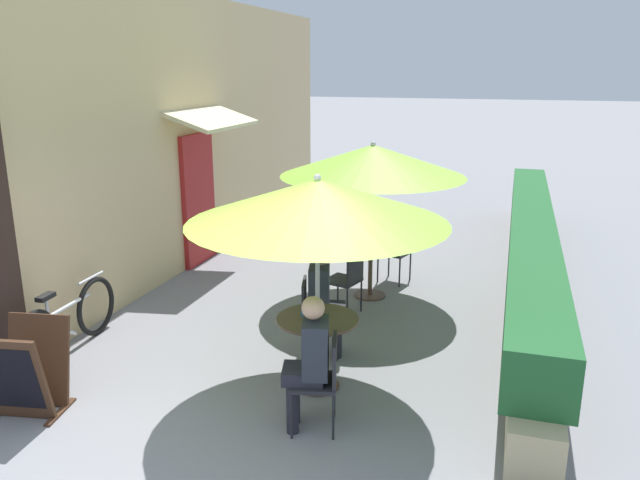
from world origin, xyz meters
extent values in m
plane|color=gray|center=(0.00, 0.00, 0.00)|extent=(120.00, 120.00, 0.00)
cube|color=#D6B784|center=(-2.55, 5.38, 2.10)|extent=(0.24, 10.76, 4.20)
cube|color=maroon|center=(-2.39, 4.84, 1.05)|extent=(0.08, 0.96, 2.10)
cube|color=beige|center=(-2.08, 4.84, 2.35)|extent=(0.78, 1.80, 0.30)
cube|color=tan|center=(2.75, 5.28, 0.23)|extent=(0.44, 9.76, 0.45)
cube|color=#235B2D|center=(2.75, 5.28, 0.73)|extent=(0.60, 9.27, 0.56)
cylinder|color=brown|center=(0.70, 1.43, 0.01)|extent=(0.44, 0.44, 0.02)
cylinder|color=brown|center=(0.70, 1.43, 0.37)|extent=(0.06, 0.06, 0.72)
cylinder|color=brown|center=(0.70, 1.43, 0.73)|extent=(0.81, 0.81, 0.02)
cylinder|color=#B7B7BC|center=(0.70, 1.43, 1.04)|extent=(0.04, 0.04, 2.07)
cone|color=#8CD138|center=(0.70, 1.43, 1.91)|extent=(2.48, 2.48, 0.42)
sphere|color=#B7B7BC|center=(0.70, 1.43, 2.13)|extent=(0.07, 0.07, 0.07)
cube|color=#232328|center=(0.51, 2.16, 0.45)|extent=(0.49, 0.49, 0.04)
cube|color=#232328|center=(0.33, 2.11, 0.66)|extent=(0.13, 0.38, 0.42)
cylinder|color=#232328|center=(0.73, 2.03, 0.23)|extent=(0.02, 0.02, 0.45)
cylinder|color=#232328|center=(0.64, 2.38, 0.23)|extent=(0.02, 0.02, 0.45)
cylinder|color=#232328|center=(0.38, 1.94, 0.23)|extent=(0.02, 0.02, 0.45)
cylinder|color=#232328|center=(0.29, 2.29, 0.23)|extent=(0.02, 0.02, 0.45)
cylinder|color=#23232D|center=(0.70, 2.13, 0.24)|extent=(0.11, 0.11, 0.47)
cylinder|color=#23232D|center=(0.66, 2.28, 0.24)|extent=(0.11, 0.11, 0.47)
cube|color=#23232D|center=(0.60, 2.18, 0.53)|extent=(0.42, 0.38, 0.12)
cube|color=#282D38|center=(0.49, 2.15, 0.78)|extent=(0.30, 0.38, 0.50)
sphere|color=beige|center=(0.51, 2.16, 1.15)|extent=(0.20, 0.20, 0.20)
cube|color=#232328|center=(0.89, 0.71, 0.45)|extent=(0.49, 0.49, 0.04)
cube|color=#232328|center=(1.07, 0.76, 0.66)|extent=(0.13, 0.38, 0.42)
cylinder|color=#232328|center=(0.67, 0.84, 0.23)|extent=(0.02, 0.02, 0.45)
cylinder|color=#232328|center=(0.76, 0.49, 0.23)|extent=(0.02, 0.02, 0.45)
cylinder|color=#232328|center=(1.02, 0.93, 0.23)|extent=(0.02, 0.02, 0.45)
cylinder|color=#232328|center=(1.11, 0.58, 0.23)|extent=(0.02, 0.02, 0.45)
cylinder|color=#23232D|center=(0.69, 0.74, 0.24)|extent=(0.11, 0.11, 0.47)
cylinder|color=#23232D|center=(0.73, 0.59, 0.24)|extent=(0.11, 0.11, 0.47)
cube|color=#23232D|center=(0.80, 0.69, 0.53)|extent=(0.42, 0.38, 0.12)
cube|color=#282D38|center=(0.91, 0.72, 0.78)|extent=(0.30, 0.38, 0.50)
sphere|color=tan|center=(0.89, 0.71, 1.15)|extent=(0.20, 0.20, 0.20)
cylinder|color=teal|center=(0.56, 1.44, 0.79)|extent=(0.07, 0.07, 0.09)
cylinder|color=brown|center=(0.63, 4.10, 0.01)|extent=(0.44, 0.44, 0.02)
cylinder|color=brown|center=(0.63, 4.10, 0.37)|extent=(0.06, 0.06, 0.72)
cylinder|color=brown|center=(0.63, 4.10, 0.73)|extent=(0.81, 0.81, 0.02)
cylinder|color=#B7B7BC|center=(0.63, 4.10, 1.04)|extent=(0.04, 0.04, 2.07)
cone|color=#8CD138|center=(0.63, 4.10, 1.91)|extent=(2.48, 2.48, 0.42)
sphere|color=#B7B7BC|center=(0.63, 4.10, 2.13)|extent=(0.07, 0.07, 0.07)
cube|color=#232328|center=(0.42, 3.39, 0.45)|extent=(0.49, 0.49, 0.04)
cube|color=#232328|center=(0.60, 3.33, 0.66)|extent=(0.13, 0.37, 0.42)
cylinder|color=#232328|center=(0.30, 3.61, 0.23)|extent=(0.02, 0.02, 0.45)
cylinder|color=#232328|center=(0.20, 3.26, 0.23)|extent=(0.02, 0.02, 0.45)
cylinder|color=#232328|center=(0.64, 3.51, 0.23)|extent=(0.02, 0.02, 0.45)
cylinder|color=#232328|center=(0.55, 3.16, 0.23)|extent=(0.02, 0.02, 0.45)
cube|color=#232328|center=(0.83, 4.82, 0.45)|extent=(0.49, 0.49, 0.04)
cube|color=#232328|center=(0.65, 4.87, 0.66)|extent=(0.13, 0.37, 0.42)
cylinder|color=#232328|center=(0.95, 4.60, 0.23)|extent=(0.02, 0.02, 0.45)
cylinder|color=#232328|center=(1.05, 4.95, 0.23)|extent=(0.02, 0.02, 0.45)
cylinder|color=#232328|center=(0.61, 4.70, 0.23)|extent=(0.02, 0.02, 0.45)
cylinder|color=#232328|center=(0.71, 5.05, 0.23)|extent=(0.02, 0.02, 0.45)
cylinder|color=teal|center=(0.69, 4.12, 0.79)|extent=(0.07, 0.07, 0.09)
torus|color=black|center=(-2.22, 1.87, 0.35)|extent=(0.09, 0.71, 0.71)
torus|color=black|center=(-2.18, 0.80, 0.35)|extent=(0.09, 0.71, 0.71)
cylinder|color=silver|center=(-2.20, 1.34, 0.55)|extent=(0.08, 0.84, 0.04)
cylinder|color=silver|center=(-2.19, 1.15, 0.37)|extent=(0.07, 0.61, 0.40)
cylinder|color=silver|center=(-2.19, 1.04, 0.66)|extent=(0.04, 0.04, 0.25)
cube|color=black|center=(-2.19, 1.04, 0.78)|extent=(0.11, 0.22, 0.05)
cylinder|color=silver|center=(-2.22, 1.83, 0.73)|extent=(0.05, 0.46, 0.03)
cube|color=#422819|center=(-1.76, 0.38, 0.44)|extent=(0.64, 0.33, 0.86)
cube|color=black|center=(-1.76, 0.40, 0.45)|extent=(0.52, 0.24, 0.65)
cube|color=#422819|center=(-1.69, -0.01, 0.44)|extent=(0.64, 0.33, 0.86)
cube|color=black|center=(-1.68, -0.03, 0.45)|extent=(0.52, 0.24, 0.65)
cube|color=#422819|center=(-1.44, 0.24, 0.01)|extent=(0.14, 0.48, 0.02)
cube|color=#422819|center=(-2.00, 0.14, 0.01)|extent=(0.14, 0.48, 0.02)
camera|label=1|loc=(2.41, -3.98, 3.13)|focal=35.00mm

